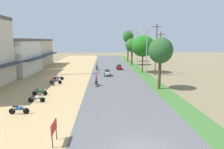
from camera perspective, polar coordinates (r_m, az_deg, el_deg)
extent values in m
cube|color=silver|center=(41.09, -28.60, 4.52)|extent=(8.26, 9.90, 6.40)
cube|color=#2D3847|center=(39.28, -22.34, 4.61)|extent=(1.20, 9.90, 0.25)
cube|color=#59514C|center=(40.95, -29.03, 9.31)|extent=(8.46, 10.10, 0.50)
cube|color=#C6B299|center=(51.69, -23.09, 5.94)|extent=(6.94, 11.31, 6.40)
cube|color=#2D3847|center=(50.44, -18.72, 5.99)|extent=(1.20, 11.31, 0.25)
cube|color=#59514C|center=(51.57, -23.37, 9.75)|extent=(7.14, 11.51, 0.50)
cylinder|color=black|center=(18.60, -24.92, -10.17)|extent=(0.56, 0.06, 0.56)
cylinder|color=black|center=(19.10, -28.42, -9.94)|extent=(0.56, 0.06, 0.56)
cube|color=#333338|center=(18.78, -26.74, -9.54)|extent=(1.12, 0.12, 0.12)
ellipsoid|color=#1E4CA5|center=(18.70, -26.55, -9.15)|extent=(0.64, 0.28, 0.32)
cube|color=black|center=(18.81, -27.59, -8.74)|extent=(0.44, 0.20, 0.10)
cylinder|color=#A5A8AD|center=(18.53, -25.16, -9.38)|extent=(0.26, 0.05, 0.68)
cylinder|color=black|center=(18.44, -25.42, -8.28)|extent=(0.04, 0.54, 0.04)
cylinder|color=black|center=(21.25, -20.60, -7.30)|extent=(0.56, 0.06, 0.56)
cylinder|color=black|center=(21.66, -23.75, -7.19)|extent=(0.56, 0.06, 0.56)
cube|color=#333338|center=(21.40, -22.23, -6.79)|extent=(1.12, 0.12, 0.12)
ellipsoid|color=silver|center=(21.33, -22.05, -6.44)|extent=(0.64, 0.28, 0.32)
cube|color=black|center=(21.42, -22.98, -6.10)|extent=(0.44, 0.20, 0.10)
cylinder|color=#A5A8AD|center=(21.19, -20.81, -6.60)|extent=(0.26, 0.05, 0.68)
cylinder|color=black|center=(21.11, -21.03, -5.64)|extent=(0.04, 0.54, 0.04)
cylinder|color=black|center=(23.69, -19.90, -5.44)|extent=(0.56, 0.06, 0.56)
cylinder|color=black|center=(24.09, -22.73, -5.37)|extent=(0.56, 0.06, 0.56)
cube|color=#333338|center=(23.84, -21.35, -4.99)|extent=(1.12, 0.12, 0.12)
ellipsoid|color=#14722D|center=(23.78, -21.19, -4.67)|extent=(0.64, 0.28, 0.32)
cube|color=black|center=(23.86, -22.03, -4.38)|extent=(0.44, 0.20, 0.10)
cylinder|color=#A5A8AD|center=(23.64, -20.08, -4.81)|extent=(0.26, 0.05, 0.68)
cylinder|color=black|center=(23.57, -20.27, -3.93)|extent=(0.04, 0.54, 0.04)
cylinder|color=black|center=(29.14, -15.75, -2.27)|extent=(0.56, 0.06, 0.56)
cylinder|color=black|center=(29.44, -18.11, -2.27)|extent=(0.56, 0.06, 0.56)
cube|color=#333338|center=(29.24, -16.96, -1.93)|extent=(1.12, 0.12, 0.12)
ellipsoid|color=#1E4CA5|center=(29.19, -16.82, -1.66)|extent=(0.64, 0.28, 0.32)
cube|color=black|center=(29.26, -17.51, -1.43)|extent=(0.44, 0.20, 0.10)
cylinder|color=#A5A8AD|center=(29.09, -15.90, -1.76)|extent=(0.26, 0.05, 0.68)
cylinder|color=black|center=(29.03, -16.05, -1.04)|extent=(0.04, 0.54, 0.04)
cylinder|color=black|center=(31.92, -15.12, -1.14)|extent=(0.56, 0.06, 0.56)
cylinder|color=black|center=(32.21, -17.27, -1.15)|extent=(0.56, 0.06, 0.56)
cube|color=#333338|center=(32.02, -16.22, -0.83)|extent=(1.12, 0.12, 0.12)
ellipsoid|color=silver|center=(31.98, -16.09, -0.59)|extent=(0.64, 0.28, 0.32)
cube|color=black|center=(32.04, -16.73, -0.38)|extent=(0.44, 0.20, 0.10)
cylinder|color=#A5A8AD|center=(31.88, -15.25, -0.67)|extent=(0.26, 0.05, 0.68)
cylinder|color=black|center=(31.82, -15.38, -0.01)|extent=(0.04, 0.54, 0.04)
cylinder|color=#262628|center=(12.61, -17.89, -19.18)|extent=(0.06, 0.06, 0.80)
cylinder|color=#262628|center=(13.46, -16.75, -17.12)|extent=(0.06, 0.06, 0.80)
cube|color=red|center=(12.70, -17.49, -15.14)|extent=(0.04, 1.30, 0.70)
cylinder|color=#33333D|center=(28.09, -17.82, -2.59)|extent=(0.14, 0.14, 0.82)
cylinder|color=#33333D|center=(28.13, -17.47, -2.55)|extent=(0.14, 0.14, 0.82)
ellipsoid|color=#BF3333|center=(27.97, -17.72, -1.19)|extent=(0.43, 0.39, 0.56)
sphere|color=#9E7556|center=(27.89, -17.77, -0.36)|extent=(0.22, 0.22, 0.22)
cylinder|color=#4C351E|center=(25.75, 14.44, 0.34)|extent=(0.38, 0.38, 4.27)
ellipsoid|color=#265125|center=(25.40, 14.76, 7.18)|extent=(3.19, 3.19, 3.42)
cylinder|color=#4C351E|center=(38.28, 9.37, 3.74)|extent=(0.27, 0.27, 4.20)
ellipsoid|color=#1C6317|center=(38.04, 9.52, 8.65)|extent=(4.64, 4.64, 4.27)
cylinder|color=#4C351E|center=(49.91, 6.13, 5.41)|extent=(0.44, 0.44, 4.25)
ellipsoid|color=#285C1F|center=(49.73, 6.20, 8.97)|extent=(3.52, 3.52, 3.54)
cylinder|color=#4C351E|center=(57.93, 4.93, 7.29)|extent=(0.42, 0.42, 6.58)
ellipsoid|color=#23581E|center=(57.84, 5.00, 11.56)|extent=(3.23, 3.23, 3.71)
cylinder|color=gray|center=(34.51, 10.63, 6.55)|extent=(0.16, 0.16, 8.49)
cylinder|color=gray|center=(34.32, 9.70, 13.40)|extent=(1.40, 0.08, 0.08)
ellipsoid|color=silver|center=(34.18, 8.52, 13.33)|extent=(0.36, 0.20, 0.14)
cylinder|color=gray|center=(34.65, 12.03, 13.30)|extent=(1.40, 0.08, 0.08)
ellipsoid|color=silver|center=(34.82, 13.17, 13.12)|extent=(0.36, 0.20, 0.14)
cylinder|color=gray|center=(43.64, 7.80, 7.34)|extent=(0.16, 0.16, 8.34)
cylinder|color=gray|center=(43.48, 7.01, 12.65)|extent=(1.40, 0.08, 0.08)
ellipsoid|color=silver|center=(43.37, 6.07, 12.58)|extent=(0.36, 0.20, 0.14)
cylinder|color=gray|center=(43.74, 8.86, 12.59)|extent=(1.40, 0.08, 0.08)
ellipsoid|color=silver|center=(43.88, 9.77, 12.47)|extent=(0.36, 0.20, 0.14)
cylinder|color=brown|center=(35.83, 13.39, 7.31)|extent=(0.20, 0.20, 9.51)
cube|color=#473323|center=(35.87, 13.69, 14.10)|extent=(1.80, 0.10, 0.10)
cylinder|color=brown|center=(38.09, 14.50, 6.43)|extent=(0.20, 0.20, 8.17)
cube|color=#473323|center=(38.02, 14.76, 11.82)|extent=(1.80, 0.10, 0.10)
cube|color=silver|center=(34.34, -1.54, 0.56)|extent=(0.88, 2.25, 0.44)
cube|color=#232B38|center=(34.37, -1.55, 1.28)|extent=(0.81, 1.30, 0.40)
cylinder|color=black|center=(35.17, -2.37, 0.38)|extent=(0.11, 0.64, 0.64)
cylinder|color=black|center=(35.19, -0.76, 0.39)|extent=(0.11, 0.64, 0.64)
cylinder|color=black|center=(33.58, -2.35, -0.11)|extent=(0.11, 0.64, 0.64)
cylinder|color=black|center=(33.60, -0.67, -0.09)|extent=(0.11, 0.64, 0.64)
cube|color=red|center=(41.76, 2.18, 2.35)|extent=(0.88, 2.25, 0.44)
cube|color=#232B38|center=(41.60, 2.19, 2.90)|extent=(0.81, 1.30, 0.40)
cylinder|color=black|center=(41.04, 2.96, 1.84)|extent=(0.11, 0.64, 0.64)
cylinder|color=black|center=(40.96, 1.58, 1.83)|extent=(0.11, 0.64, 0.64)
cylinder|color=black|center=(42.64, 2.74, 2.17)|extent=(0.11, 0.64, 0.64)
cylinder|color=black|center=(42.55, 1.42, 2.16)|extent=(0.11, 0.64, 0.64)
cylinder|color=black|center=(27.61, -4.79, -2.56)|extent=(0.06, 0.56, 0.56)
cylinder|color=black|center=(26.41, -4.88, -3.17)|extent=(0.06, 0.56, 0.56)
cube|color=#333338|center=(26.97, -4.84, -2.49)|extent=(0.12, 1.12, 0.12)
ellipsoid|color=orange|center=(27.01, -4.84, -2.16)|extent=(0.28, 0.64, 0.32)
cube|color=black|center=(26.64, -4.87, -2.08)|extent=(0.20, 0.44, 0.10)
cylinder|color=#A5A8AD|center=(27.49, -4.81, -2.04)|extent=(0.05, 0.26, 0.68)
cylinder|color=black|center=(27.36, -4.82, -1.32)|extent=(0.54, 0.04, 0.04)
ellipsoid|color=#724C8C|center=(26.63, -4.88, -1.20)|extent=(0.36, 0.28, 0.64)
sphere|color=red|center=(26.59, -4.89, -0.34)|extent=(0.28, 0.28, 0.28)
cylinder|color=#2D2D38|center=(26.87, -5.15, -2.50)|extent=(0.12, 0.12, 0.48)
cylinder|color=#2D2D38|center=(26.86, -4.55, -2.49)|extent=(0.12, 0.12, 0.48)
cylinder|color=black|center=(41.60, -4.66, 1.88)|extent=(0.06, 0.56, 0.56)
cylinder|color=black|center=(40.37, -4.72, 1.62)|extent=(0.06, 0.56, 0.56)
cube|color=#333338|center=(40.96, -4.69, 2.00)|extent=(0.12, 1.12, 0.12)
ellipsoid|color=#8C1E8C|center=(41.02, -4.69, 2.21)|extent=(0.28, 0.64, 0.32)
cube|color=black|center=(40.65, -4.71, 2.30)|extent=(0.20, 0.44, 0.10)
cylinder|color=#A5A8AD|center=(41.50, -4.67, 2.24)|extent=(0.05, 0.26, 0.68)
cylinder|color=black|center=(41.39, -4.68, 2.73)|extent=(0.54, 0.04, 0.04)
ellipsoid|color=#724C8C|center=(40.67, -4.71, 2.88)|extent=(0.36, 0.28, 0.64)
sphere|color=red|center=(40.66, -4.72, 3.44)|extent=(0.28, 0.28, 0.28)
cylinder|color=#2D2D38|center=(40.86, -4.89, 2.01)|extent=(0.12, 0.12, 0.48)
cylinder|color=#2D2D38|center=(40.85, -4.50, 2.01)|extent=(0.12, 0.12, 0.48)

